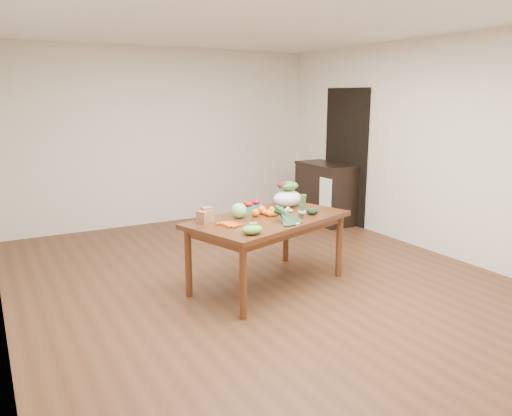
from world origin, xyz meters
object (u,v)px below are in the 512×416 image
mandarin_cluster (272,211)px  kale_bunch (290,216)px  cabinet (325,193)px  cabbage (239,211)px  asparagus_bundle (302,206)px  dining_table (268,252)px  paper_bag (205,215)px  salad_bag (287,195)px

mandarin_cluster → kale_bunch: 0.37m
cabinet → cabbage: cabinet is taller
asparagus_bundle → dining_table: bearing=129.1°
dining_table → mandarin_cluster: size_ratio=9.31×
paper_bag → cabbage: (0.37, -0.01, 0.01)m
asparagus_bundle → salad_bag: 0.55m
paper_bag → kale_bunch: (0.71, -0.45, 0.01)m
dining_table → asparagus_bundle: 0.61m
asparagus_bundle → salad_bag: size_ratio=0.73×
cabbage → kale_bunch: 0.55m
asparagus_bundle → cabinet: bearing=30.6°
cabbage → asparagus_bundle: 0.65m
cabbage → asparagus_bundle: asparagus_bundle is taller
dining_table → mandarin_cluster: (0.07, 0.05, 0.42)m
cabinet → asparagus_bundle: bearing=-131.7°
kale_bunch → asparagus_bundle: (0.24, 0.13, 0.05)m
dining_table → mandarin_cluster: mandarin_cluster is taller
cabbage → asparagus_bundle: size_ratio=0.63×
cabbage → dining_table: bearing=-23.2°
paper_bag → mandarin_cluster: (0.72, -0.08, -0.02)m
cabinet → asparagus_bundle: size_ratio=4.08×
cabinet → mandarin_cluster: bearing=-138.2°
cabinet → mandarin_cluster: size_ratio=5.67×
mandarin_cluster → salad_bag: size_ratio=0.53×
cabinet → salad_bag: size_ratio=3.00×
dining_table → salad_bag: (0.45, 0.33, 0.51)m
kale_bunch → salad_bag: 0.77m
cabbage → mandarin_cluster: size_ratio=0.87×
kale_bunch → paper_bag: bearing=130.1°
dining_table → kale_bunch: (0.06, -0.32, 0.45)m
paper_bag → asparagus_bundle: asparagus_bundle is taller
dining_table → kale_bunch: size_ratio=4.19×
paper_bag → kale_bunch: bearing=-32.3°
paper_bag → mandarin_cluster: size_ratio=1.14×
paper_bag → salad_bag: (1.10, 0.21, 0.06)m
cabbage → mandarin_cluster: (0.35, -0.07, -0.03)m
dining_table → cabbage: size_ratio=10.69×
cabinet → salad_bag: bearing=-137.3°
paper_bag → salad_bag: bearing=10.8°
cabinet → asparagus_bundle: 2.90m
cabinet → mandarin_cluster: cabinet is taller
paper_bag → asparagus_bundle: (0.94, -0.32, 0.05)m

